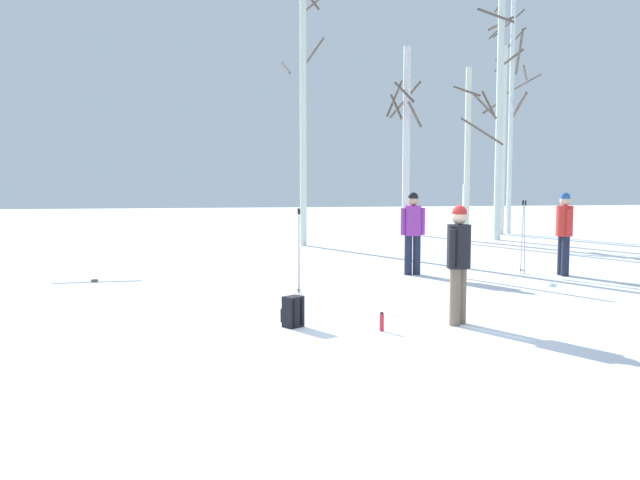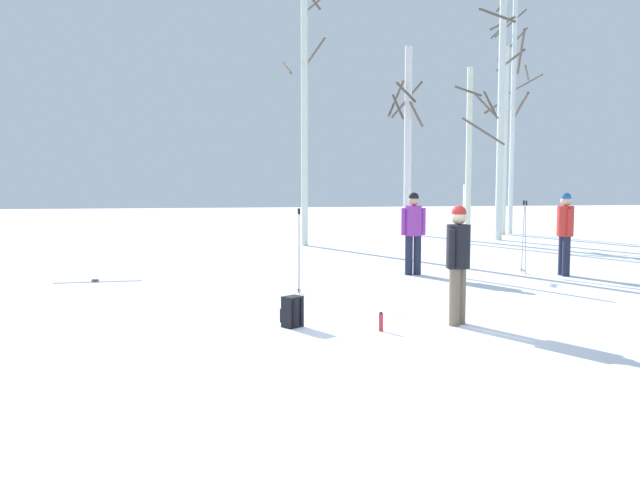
# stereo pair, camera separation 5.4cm
# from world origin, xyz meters

# --- Properties ---
(ground_plane) EXTENTS (60.00, 60.00, 0.00)m
(ground_plane) POSITION_xyz_m (0.00, 0.00, 0.00)
(ground_plane) COLOR white
(person_0) EXTENTS (0.39, 0.40, 1.72)m
(person_0) POSITION_xyz_m (0.94, -0.12, 0.98)
(person_0) COLOR #72604C
(person_0) RESTS_ON ground_plane
(person_1) EXTENTS (0.34, 0.52, 1.72)m
(person_1) POSITION_xyz_m (4.56, 4.33, 0.98)
(person_1) COLOR #1E2338
(person_1) RESTS_ON ground_plane
(person_2) EXTENTS (0.52, 0.34, 1.72)m
(person_2) POSITION_xyz_m (1.49, 4.82, 0.98)
(person_2) COLOR #1E2338
(person_2) RESTS_ON ground_plane
(ski_pair_planted_0) EXTENTS (0.04, 0.16, 1.89)m
(ski_pair_planted_0) POSITION_xyz_m (2.37, 4.21, 0.94)
(ski_pair_planted_0) COLOR white
(ski_pair_planted_0) RESTS_ON ground_plane
(ski_pair_lying_0) EXTENTS (1.68, 0.31, 0.05)m
(ski_pair_lying_0) POSITION_xyz_m (-4.88, 4.61, 0.01)
(ski_pair_lying_0) COLOR white
(ski_pair_lying_0) RESTS_ON ground_plane
(ski_poles_0) EXTENTS (0.07, 0.24, 1.52)m
(ski_poles_0) POSITION_xyz_m (-1.08, 2.70, 0.81)
(ski_poles_0) COLOR #B2B2BC
(ski_poles_0) RESTS_ON ground_plane
(ski_poles_1) EXTENTS (0.07, 0.24, 1.54)m
(ski_poles_1) POSITION_xyz_m (3.83, 4.69, 0.82)
(ski_poles_1) COLOR #B2B2BC
(ski_poles_1) RESTS_ON ground_plane
(backpack_0) EXTENTS (0.34, 0.35, 0.44)m
(backpack_0) POSITION_xyz_m (-1.43, 0.00, 0.21)
(backpack_0) COLOR black
(backpack_0) RESTS_ON ground_plane
(water_bottle_0) EXTENTS (0.06, 0.06, 0.27)m
(water_bottle_0) POSITION_xyz_m (-0.23, -0.43, 0.13)
(water_bottle_0) COLOR red
(water_bottle_0) RESTS_ON ground_plane
(birch_tree_0) EXTENTS (1.28, 1.26, 7.51)m
(birch_tree_0) POSITION_xyz_m (-0.19, 10.84, 3.91)
(birch_tree_0) COLOR silver
(birch_tree_0) RESTS_ON ground_plane
(birch_tree_1) EXTENTS (1.30, 1.22, 6.06)m
(birch_tree_1) POSITION_xyz_m (3.46, 13.87, 3.17)
(birch_tree_1) COLOR silver
(birch_tree_1) RESTS_ON ground_plane
(birch_tree_2) EXTENTS (1.41, 0.98, 5.03)m
(birch_tree_2) POSITION_xyz_m (4.54, 10.69, 2.61)
(birch_tree_2) COLOR silver
(birch_tree_2) RESTS_ON ground_plane
(birch_tree_3) EXTENTS (1.51, 1.51, 7.90)m
(birch_tree_3) POSITION_xyz_m (5.83, 11.72, 4.14)
(birch_tree_3) COLOR silver
(birch_tree_3) RESTS_ON ground_plane
(birch_tree_4) EXTENTS (1.23, 1.25, 6.06)m
(birch_tree_4) POSITION_xyz_m (6.58, 13.52, 3.11)
(birch_tree_4) COLOR silver
(birch_tree_4) RESTS_ON ground_plane
(birch_tree_5) EXTENTS (1.69, 1.56, 7.95)m
(birch_tree_5) POSITION_xyz_m (6.96, 13.78, 4.17)
(birch_tree_5) COLOR silver
(birch_tree_5) RESTS_ON ground_plane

